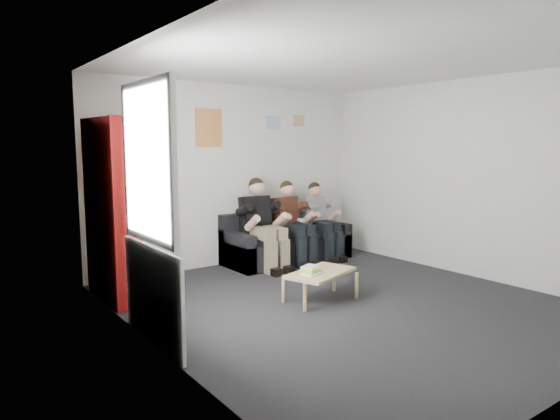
% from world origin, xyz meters
% --- Properties ---
extents(room_shell, '(5.00, 5.00, 5.00)m').
position_xyz_m(room_shell, '(0.00, 0.00, 1.35)').
color(room_shell, black).
rests_on(room_shell, ground).
extents(sofa, '(2.00, 0.82, 0.77)m').
position_xyz_m(sofa, '(0.72, 2.12, 0.28)').
color(sofa, black).
rests_on(sofa, ground).
extents(bookshelf, '(0.32, 0.95, 2.11)m').
position_xyz_m(bookshelf, '(-2.06, 1.68, 1.05)').
color(bookshelf, maroon).
rests_on(bookshelf, ground).
extents(coffee_table, '(0.87, 0.48, 0.35)m').
position_xyz_m(coffee_table, '(-0.17, 0.26, 0.31)').
color(coffee_table, tan).
rests_on(coffee_table, ground).
extents(game_cases, '(0.28, 0.26, 0.07)m').
position_xyz_m(game_cases, '(-0.31, 0.26, 0.38)').
color(game_cases, white).
rests_on(game_cases, coffee_table).
extents(person_left, '(0.43, 0.92, 1.33)m').
position_xyz_m(person_left, '(0.16, 1.93, 0.65)').
color(person_left, black).
rests_on(person_left, sofa).
extents(person_middle, '(0.39, 0.84, 1.26)m').
position_xyz_m(person_middle, '(0.72, 1.93, 0.62)').
color(person_middle, '#542B1C').
rests_on(person_middle, sofa).
extents(person_right, '(0.37, 0.80, 1.21)m').
position_xyz_m(person_right, '(1.28, 1.93, 0.60)').
color(person_right, white).
rests_on(person_right, sofa).
extents(radiator, '(0.10, 0.64, 0.60)m').
position_xyz_m(radiator, '(-2.15, 0.20, 0.35)').
color(radiator, white).
rests_on(radiator, ground).
extents(window, '(0.05, 1.30, 2.36)m').
position_xyz_m(window, '(-2.22, 0.20, 1.03)').
color(window, white).
rests_on(window, room_shell).
extents(poster_large, '(0.42, 0.01, 0.55)m').
position_xyz_m(poster_large, '(-0.40, 2.49, 2.05)').
color(poster_large, gold).
rests_on(poster_large, room_shell).
extents(poster_blue, '(0.25, 0.01, 0.20)m').
position_xyz_m(poster_blue, '(0.75, 2.49, 2.15)').
color(poster_blue, '#4279E1').
rests_on(poster_blue, room_shell).
extents(poster_pink, '(0.22, 0.01, 0.18)m').
position_xyz_m(poster_pink, '(1.25, 2.49, 2.20)').
color(poster_pink, '#B8398C').
rests_on(poster_pink, room_shell).
extents(poster_sign, '(0.20, 0.01, 0.14)m').
position_xyz_m(poster_sign, '(-1.00, 2.49, 2.25)').
color(poster_sign, white).
rests_on(poster_sign, room_shell).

